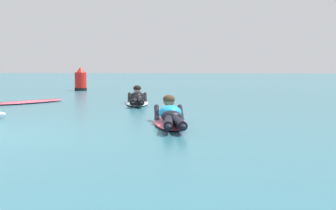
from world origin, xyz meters
TOP-DOWN VIEW (x-y plane):
  - ground_plane at (0.00, 10.00)m, footprint 120.00×120.00m
  - surfer_near at (2.84, 1.93)m, footprint 0.99×2.61m
  - surfer_far at (1.29, 6.22)m, footprint 1.07×2.67m
  - drifting_surfboard at (-1.77, 6.17)m, footprint 1.58×2.29m
  - channel_marker_buoy at (-2.72, 13.07)m, footprint 0.52×0.52m

SIDE VIEW (x-z plane):
  - ground_plane at x=0.00m, z-range 0.00..0.00m
  - drifting_surfboard at x=-1.77m, z-range -0.05..0.11m
  - surfer_far at x=1.29m, z-range -0.14..0.40m
  - surfer_near at x=2.84m, z-range -0.14..0.41m
  - channel_marker_buoy at x=-2.72m, z-range -0.10..0.91m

